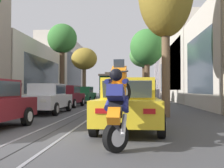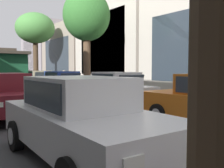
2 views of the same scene
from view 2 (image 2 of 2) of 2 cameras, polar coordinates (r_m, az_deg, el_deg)
name	(u,v)px [view 2 (image 2 of 2)]	position (r m, az deg, el deg)	size (l,w,h in m)	color
ground_plane	(27,98)	(15.74, -18.67, -3.05)	(160.00, 160.00, 0.00)	#424244
trolley_track_rails	(15,94)	(18.27, -21.03, -2.21)	(1.14, 54.33, 0.01)	gray
building_facade_right	(126,44)	(22.30, 3.15, 9.11)	(5.49, 46.03, 8.60)	tan
parked_car_white_second_left	(81,118)	(4.84, -6.94, -7.70)	(2.01, 4.37, 1.58)	silver
parked_car_maroon_mid_left	(4,95)	(9.80, -23.17, -2.30)	(2.11, 4.41, 1.58)	maroon
parked_car_orange_second_right	(214,101)	(7.90, 22.14, -3.60)	(2.02, 4.37, 1.58)	orange
parked_car_white_mid_right	(114,89)	(11.80, 0.56, -1.09)	(2.13, 4.42, 1.58)	silver
parked_car_blue_fourth_right	(61,83)	(16.39, -11.43, 0.12)	(2.09, 4.40, 1.58)	#233D93
parked_car_beige_fifth_right	(38,80)	(21.12, -16.29, 0.78)	(2.09, 4.40, 1.58)	#C1B28E
parked_car_black_sixth_right	(20,78)	(26.19, -20.05, 1.20)	(2.11, 4.41, 1.58)	black
street_tree_kerb_right_second	(87,17)	(17.11, -5.76, 14.88)	(3.13, 2.93, 6.90)	brown
street_tree_kerb_right_mid	(35,29)	(27.44, -16.97, 11.81)	(3.94, 3.87, 7.44)	#4C3826
pedestrian_on_left_pavement	(64,78)	(22.93, -10.85, 1.32)	(0.55, 0.40, 1.60)	black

